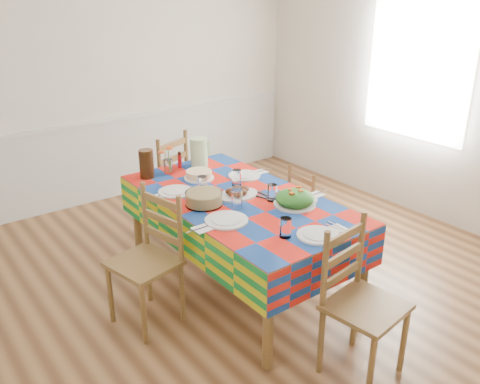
# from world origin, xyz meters

# --- Properties ---
(room) EXTENTS (4.58, 5.08, 2.78)m
(room) POSITION_xyz_m (0.00, 0.00, 1.35)
(room) COLOR brown
(room) RESTS_ON ground
(wainscot) EXTENTS (4.41, 0.06, 0.92)m
(wainscot) POSITION_xyz_m (0.00, 2.48, 0.49)
(wainscot) COLOR silver
(wainscot) RESTS_ON room
(window_right) EXTENTS (0.00, 1.40, 1.40)m
(window_right) POSITION_xyz_m (2.23, 0.30, 1.50)
(window_right) COLOR white
(window_right) RESTS_ON room
(dining_table) EXTENTS (1.06, 1.98, 0.77)m
(dining_table) POSITION_xyz_m (-0.15, 0.13, 0.68)
(dining_table) COLOR brown
(dining_table) RESTS_ON room
(setting_near_head) EXTENTS (0.45, 0.30, 0.13)m
(setting_near_head) POSITION_xyz_m (-0.18, -0.66, 0.80)
(setting_near_head) COLOR silver
(setting_near_head) RESTS_ON dining_table
(setting_left_near) EXTENTS (0.56, 0.33, 0.15)m
(setting_left_near) POSITION_xyz_m (-0.41, -0.11, 0.80)
(setting_left_near) COLOR silver
(setting_left_near) RESTS_ON dining_table
(setting_left_far) EXTENTS (0.50, 0.30, 0.13)m
(setting_left_far) POSITION_xyz_m (-0.43, 0.47, 0.80)
(setting_left_far) COLOR silver
(setting_left_far) RESTS_ON dining_table
(setting_right_near) EXTENTS (0.51, 0.30, 0.13)m
(setting_right_near) POSITION_xyz_m (0.14, -0.15, 0.80)
(setting_right_near) COLOR silver
(setting_right_near) RESTS_ON dining_table
(setting_right_far) EXTENTS (0.52, 0.30, 0.13)m
(setting_right_far) POSITION_xyz_m (0.11, 0.42, 0.80)
(setting_right_far) COLOR silver
(setting_right_far) RESTS_ON dining_table
(meat_platter) EXTENTS (0.34, 0.24, 0.07)m
(meat_platter) POSITION_xyz_m (-0.13, 0.16, 0.80)
(meat_platter) COLOR silver
(meat_platter) RESTS_ON dining_table
(salad_platter) EXTENTS (0.32, 0.32, 0.13)m
(salad_platter) POSITION_xyz_m (0.10, -0.24, 0.82)
(salad_platter) COLOR silver
(salad_platter) RESTS_ON dining_table
(pasta_bowl) EXTENTS (0.28, 0.28, 0.10)m
(pasta_bowl) POSITION_xyz_m (-0.43, 0.18, 0.82)
(pasta_bowl) COLOR white
(pasta_bowl) RESTS_ON dining_table
(cake) EXTENTS (0.25, 0.25, 0.07)m
(cake) POSITION_xyz_m (-0.17, 0.66, 0.80)
(cake) COLOR silver
(cake) RESTS_ON dining_table
(serving_utensils) EXTENTS (0.16, 0.35, 0.01)m
(serving_utensils) POSITION_xyz_m (0.02, 0.03, 0.77)
(serving_utensils) COLOR black
(serving_utensils) RESTS_ON dining_table
(flower_vase) EXTENTS (0.16, 0.13, 0.25)m
(flower_vase) POSITION_xyz_m (-0.32, 0.91, 0.87)
(flower_vase) COLOR white
(flower_vase) RESTS_ON dining_table
(hot_sauce) EXTENTS (0.04, 0.04, 0.15)m
(hot_sauce) POSITION_xyz_m (-0.15, 1.00, 0.84)
(hot_sauce) COLOR #B80E14
(hot_sauce) RESTS_ON dining_table
(green_pitcher) EXTENTS (0.15, 0.15, 0.26)m
(green_pitcher) POSITION_xyz_m (0.00, 0.92, 0.90)
(green_pitcher) COLOR #B1DC9B
(green_pitcher) RESTS_ON dining_table
(tea_pitcher) EXTENTS (0.12, 0.12, 0.24)m
(tea_pitcher) POSITION_xyz_m (-0.51, 0.95, 0.89)
(tea_pitcher) COLOR black
(tea_pitcher) RESTS_ON dining_table
(name_card) EXTENTS (0.07, 0.02, 0.02)m
(name_card) POSITION_xyz_m (-0.16, -0.80, 0.78)
(name_card) COLOR silver
(name_card) RESTS_ON dining_table
(chair_near) EXTENTS (0.49, 0.48, 1.00)m
(chair_near) POSITION_xyz_m (-0.15, -1.11, 0.49)
(chair_near) COLOR brown
(chair_near) RESTS_ON room
(chair_far) EXTENTS (0.56, 0.55, 1.01)m
(chair_far) POSITION_xyz_m (-0.13, 1.37, 0.50)
(chair_far) COLOR brown
(chair_far) RESTS_ON room
(chair_left) EXTENTS (0.50, 0.51, 0.99)m
(chair_left) POSITION_xyz_m (-0.94, 0.14, 0.49)
(chair_left) COLOR brown
(chair_left) RESTS_ON room
(chair_right) EXTENTS (0.38, 0.40, 0.84)m
(chair_right) POSITION_xyz_m (0.64, 0.13, 0.42)
(chair_right) COLOR brown
(chair_right) RESTS_ON room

